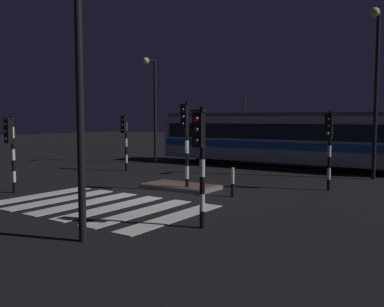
# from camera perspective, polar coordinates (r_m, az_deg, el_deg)

# --- Properties ---
(ground_plane) EXTENTS (120.00, 120.00, 0.00)m
(ground_plane) POSITION_cam_1_polar(r_m,az_deg,el_deg) (16.60, -5.57, -5.38)
(ground_plane) COLOR black
(rail_near) EXTENTS (80.00, 0.12, 0.03)m
(rail_near) POSITION_cam_1_polar(r_m,az_deg,el_deg) (25.78, 10.02, -1.81)
(rail_near) COLOR #59595E
(rail_near) RESTS_ON ground
(rail_far) EXTENTS (80.00, 0.12, 0.03)m
(rail_far) POSITION_cam_1_polar(r_m,az_deg,el_deg) (27.09, 11.27, -1.52)
(rail_far) COLOR #59595E
(rail_far) RESTS_ON ground
(crosswalk_zebra) EXTENTS (6.97, 4.45, 0.02)m
(crosswalk_zebra) POSITION_cam_1_polar(r_m,az_deg,el_deg) (14.66, -12.40, -6.77)
(crosswalk_zebra) COLOR silver
(crosswalk_zebra) RESTS_ON ground
(traffic_island) EXTENTS (3.09, 1.60, 0.18)m
(traffic_island) POSITION_cam_1_polar(r_m,az_deg,el_deg) (17.77, -1.48, -4.41)
(traffic_island) COLOR slate
(traffic_island) RESTS_ON ground
(traffic_light_corner_near_right) EXTENTS (0.36, 0.42, 3.20)m
(traffic_light_corner_near_right) POSITION_cam_1_polar(r_m,az_deg,el_deg) (11.05, 1.12, 0.64)
(traffic_light_corner_near_right) COLOR black
(traffic_light_corner_near_right) RESTS_ON ground
(traffic_light_median_centre) EXTENTS (0.36, 0.42, 3.56)m
(traffic_light_median_centre) POSITION_cam_1_polar(r_m,az_deg,el_deg) (16.75, -0.84, 2.82)
(traffic_light_median_centre) COLOR black
(traffic_light_median_centre) RESTS_ON ground
(traffic_light_corner_far_right) EXTENTS (0.36, 0.42, 3.19)m
(traffic_light_corner_far_right) POSITION_cam_1_polar(r_m,az_deg,el_deg) (17.85, 17.84, 1.91)
(traffic_light_corner_far_right) COLOR black
(traffic_light_corner_far_right) RESTS_ON ground
(traffic_light_corner_near_left) EXTENTS (0.36, 0.42, 3.00)m
(traffic_light_corner_near_left) POSITION_cam_1_polar(r_m,az_deg,el_deg) (17.86, -23.07, 1.36)
(traffic_light_corner_near_left) COLOR black
(traffic_light_corner_near_left) RESTS_ON ground
(traffic_light_corner_far_left) EXTENTS (0.36, 0.42, 3.15)m
(traffic_light_corner_far_left) POSITION_cam_1_polar(r_m,az_deg,el_deg) (23.81, -8.96, 2.65)
(traffic_light_corner_far_left) COLOR black
(traffic_light_corner_far_left) RESTS_ON ground
(street_lamp_near_kerb) EXTENTS (0.44, 1.21, 7.77)m
(street_lamp_near_kerb) POSITION_cam_1_polar(r_m,az_deg,el_deg) (10.25, -15.95, 15.68)
(street_lamp_near_kerb) COLOR black
(street_lamp_near_kerb) RESTS_ON ground
(street_lamp_trackside_left) EXTENTS (0.44, 1.21, 6.74)m
(street_lamp_trackside_left) POSITION_cam_1_polar(r_m,az_deg,el_deg) (27.86, -5.29, 7.56)
(street_lamp_trackside_left) COLOR black
(street_lamp_trackside_left) RESTS_ON ground
(street_lamp_trackside_right) EXTENTS (0.44, 1.21, 7.86)m
(street_lamp_trackside_right) POSITION_cam_1_polar(r_m,az_deg,el_deg) (21.89, 23.33, 9.61)
(street_lamp_trackside_right) COLOR black
(street_lamp_trackside_right) RESTS_ON ground
(tram) EXTENTS (15.56, 2.58, 4.15)m
(tram) POSITION_cam_1_polar(r_m,az_deg,el_deg) (26.14, 11.54, 2.06)
(tram) COLOR #B2BCC1
(tram) RESTS_ON ground
(bollard_island_edge) EXTENTS (0.12, 0.12, 1.11)m
(bollard_island_edge) POSITION_cam_1_polar(r_m,az_deg,el_deg) (15.84, 5.45, -3.82)
(bollard_island_edge) COLOR black
(bollard_island_edge) RESTS_ON ground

